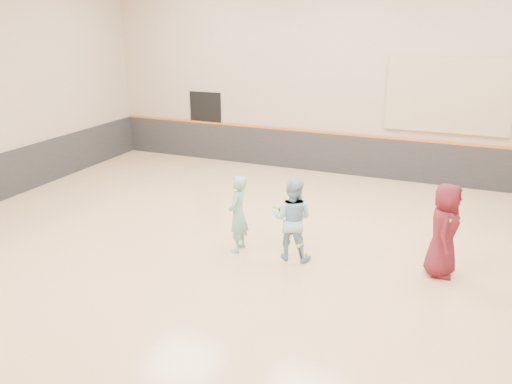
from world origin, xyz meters
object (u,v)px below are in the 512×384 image
at_px(young_man, 444,230).
at_px(instructor, 292,219).
at_px(spare_racket, 279,205).
at_px(girl, 238,214).

bearing_deg(young_man, instructor, 97.91).
relative_size(instructor, spare_racket, 2.50).
xyz_separation_m(young_man, spare_racket, (-3.88, 2.09, -0.81)).
bearing_deg(instructor, young_man, -173.22).
bearing_deg(young_man, girl, 96.80).
height_order(girl, spare_racket, girl).
height_order(young_man, spare_racket, young_man).
relative_size(girl, young_man, 0.90).
xyz_separation_m(instructor, young_man, (2.70, 0.41, 0.06)).
bearing_deg(instructor, girl, 2.89).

